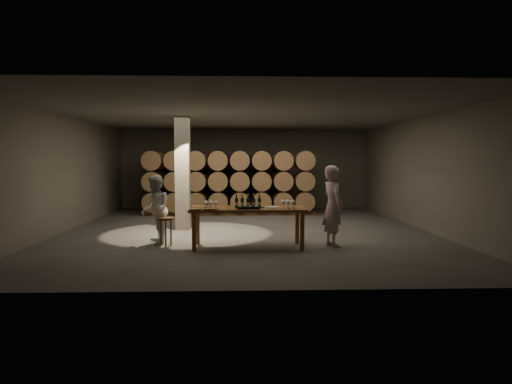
{
  "coord_description": "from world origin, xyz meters",
  "views": [
    {
      "loc": [
        -0.18,
        -12.78,
        1.97
      ],
      "look_at": [
        0.26,
        -0.31,
        1.1
      ],
      "focal_mm": 32.0,
      "sensor_mm": 36.0,
      "label": 1
    }
  ],
  "objects_px": {
    "notebook_near": "(210,209)",
    "person_man": "(333,206)",
    "tasting_table": "(248,212)",
    "person_woman": "(155,209)",
    "plate": "(272,207)",
    "bottle_cluster": "(248,203)",
    "stool": "(166,223)"
  },
  "relations": [
    {
      "from": "stool",
      "to": "person_woman",
      "type": "bearing_deg",
      "value": 136.59
    },
    {
      "from": "stool",
      "to": "person_woman",
      "type": "relative_size",
      "value": 0.4
    },
    {
      "from": "stool",
      "to": "person_man",
      "type": "height_order",
      "value": "person_man"
    },
    {
      "from": "notebook_near",
      "to": "person_man",
      "type": "height_order",
      "value": "person_man"
    },
    {
      "from": "stool",
      "to": "person_man",
      "type": "bearing_deg",
      "value": -2.65
    },
    {
      "from": "person_woman",
      "to": "stool",
      "type": "bearing_deg",
      "value": 28.91
    },
    {
      "from": "plate",
      "to": "notebook_near",
      "type": "relative_size",
      "value": 1.13
    },
    {
      "from": "notebook_near",
      "to": "person_woman",
      "type": "relative_size",
      "value": 0.17
    },
    {
      "from": "tasting_table",
      "to": "notebook_near",
      "type": "xyz_separation_m",
      "value": [
        -0.83,
        -0.43,
        0.12
      ]
    },
    {
      "from": "bottle_cluster",
      "to": "person_man",
      "type": "height_order",
      "value": "person_man"
    },
    {
      "from": "tasting_table",
      "to": "person_woman",
      "type": "distance_m",
      "value": 2.22
    },
    {
      "from": "bottle_cluster",
      "to": "person_woman",
      "type": "xyz_separation_m",
      "value": [
        -2.17,
        0.41,
        -0.19
      ]
    },
    {
      "from": "person_man",
      "to": "bottle_cluster",
      "type": "bearing_deg",
      "value": 72.64
    },
    {
      "from": "tasting_table",
      "to": "notebook_near",
      "type": "height_order",
      "value": "notebook_near"
    },
    {
      "from": "stool",
      "to": "person_woman",
      "type": "distance_m",
      "value": 0.49
    },
    {
      "from": "person_man",
      "to": "person_woman",
      "type": "bearing_deg",
      "value": 67.46
    },
    {
      "from": "bottle_cluster",
      "to": "person_woman",
      "type": "relative_size",
      "value": 0.37
    },
    {
      "from": "bottle_cluster",
      "to": "person_woman",
      "type": "height_order",
      "value": "person_woman"
    },
    {
      "from": "plate",
      "to": "person_man",
      "type": "distance_m",
      "value": 1.38
    },
    {
      "from": "bottle_cluster",
      "to": "plate",
      "type": "relative_size",
      "value": 1.91
    },
    {
      "from": "plate",
      "to": "person_woman",
      "type": "relative_size",
      "value": 0.19
    },
    {
      "from": "person_woman",
      "to": "notebook_near",
      "type": "bearing_deg",
      "value": 39.37
    },
    {
      "from": "notebook_near",
      "to": "person_woman",
      "type": "height_order",
      "value": "person_woman"
    },
    {
      "from": "tasting_table",
      "to": "notebook_near",
      "type": "relative_size",
      "value": 9.45
    },
    {
      "from": "bottle_cluster",
      "to": "notebook_near",
      "type": "xyz_separation_m",
      "value": [
        -0.83,
        -0.46,
        -0.09
      ]
    },
    {
      "from": "tasting_table",
      "to": "bottle_cluster",
      "type": "bearing_deg",
      "value": 87.27
    },
    {
      "from": "stool",
      "to": "notebook_near",
      "type": "bearing_deg",
      "value": -29.58
    },
    {
      "from": "bottle_cluster",
      "to": "person_woman",
      "type": "distance_m",
      "value": 2.22
    },
    {
      "from": "notebook_near",
      "to": "stool",
      "type": "relative_size",
      "value": 0.42
    },
    {
      "from": "plate",
      "to": "notebook_near",
      "type": "xyz_separation_m",
      "value": [
        -1.38,
        -0.41,
        0.01
      ]
    },
    {
      "from": "bottle_cluster",
      "to": "person_woman",
      "type": "bearing_deg",
      "value": 169.24
    },
    {
      "from": "bottle_cluster",
      "to": "person_man",
      "type": "bearing_deg",
      "value": -1.03
    }
  ]
}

